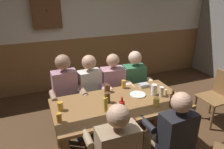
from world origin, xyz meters
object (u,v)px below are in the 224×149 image
(person_1, at_px, (92,90))
(pint_glass_6, at_px, (161,92))
(dining_table, at_px, (120,109))
(pint_glass_4, at_px, (156,102))
(pint_glass_0, at_px, (60,106))
(person_0, at_px, (66,92))
(pint_glass_8, at_px, (107,88))
(wall_dart_cabinet, at_px, (46,10))
(bottle_1, at_px, (122,110))
(bottle_2, at_px, (172,100))
(person_5, at_px, (172,133))
(pint_glass_7, at_px, (107,98))
(person_2, at_px, (114,87))
(person_3, at_px, (136,83))
(person_4, at_px, (115,149))
(chair_empty_near_left, at_px, (218,96))
(condiment_caddy, at_px, (144,85))
(pint_glass_5, at_px, (124,84))
(plate_0, at_px, (138,95))
(table_candle, at_px, (166,92))
(pint_glass_2, at_px, (59,118))
(pint_glass_3, at_px, (154,90))
(bottle_0, at_px, (106,104))

(person_1, distance_m, pint_glass_6, 1.08)
(dining_table, distance_m, pint_glass_4, 0.49)
(pint_glass_0, bearing_deg, person_0, 73.87)
(pint_glass_8, distance_m, wall_dart_cabinet, 2.17)
(bottle_1, distance_m, pint_glass_4, 0.52)
(pint_glass_4, bearing_deg, bottle_2, -23.84)
(person_5, height_order, pint_glass_7, person_5)
(person_0, xyz_separation_m, person_5, (0.93, -1.34, -0.04))
(person_1, relative_size, pint_glass_8, 10.80)
(bottle_2, bearing_deg, pint_glass_7, 151.14)
(person_2, distance_m, person_3, 0.39)
(person_4, xyz_separation_m, chair_empty_near_left, (2.17, 0.75, -0.20))
(condiment_caddy, bearing_deg, person_3, 81.06)
(wall_dart_cabinet, bearing_deg, condiment_caddy, -59.88)
(condiment_caddy, relative_size, pint_glass_5, 1.13)
(dining_table, height_order, bottle_2, bottle_2)
(plate_0, bearing_deg, person_1, 131.05)
(person_5, distance_m, pint_glass_7, 0.90)
(table_candle, relative_size, condiment_caddy, 0.57)
(plate_0, bearing_deg, table_candle, -20.19)
(pint_glass_2, bearing_deg, plate_0, 12.56)
(person_3, distance_m, wall_dart_cabinet, 2.24)
(condiment_caddy, xyz_separation_m, pint_glass_3, (0.00, -0.28, 0.05))
(bottle_2, xyz_separation_m, pint_glass_3, (-0.04, 0.35, -0.01))
(pint_glass_3, height_order, pint_glass_4, pint_glass_3)
(condiment_caddy, distance_m, pint_glass_4, 0.57)
(person_1, bearing_deg, wall_dart_cabinet, -80.33)
(pint_glass_5, height_order, pint_glass_7, pint_glass_7)
(bottle_1, xyz_separation_m, pint_glass_8, (0.08, 0.68, -0.06))
(dining_table, distance_m, table_candle, 0.70)
(pint_glass_7, bearing_deg, bottle_1, -86.03)
(bottle_0, xyz_separation_m, bottle_2, (0.81, -0.20, -0.01))
(bottle_1, bearing_deg, pint_glass_5, 63.89)
(bottle_0, bearing_deg, person_1, 85.78)
(person_1, relative_size, pint_glass_4, 10.87)
(person_1, relative_size, bottle_1, 4.48)
(condiment_caddy, bearing_deg, bottle_0, -150.88)
(pint_glass_3, relative_size, wall_dart_cabinet, 0.22)
(plate_0, height_order, bottle_2, bottle_2)
(person_0, relative_size, bottle_1, 4.67)
(pint_glass_3, distance_m, pint_glass_6, 0.10)
(pint_glass_0, bearing_deg, pint_glass_3, -3.22)
(pint_glass_4, relative_size, pint_glass_7, 0.80)
(person_1, bearing_deg, bottle_1, 88.41)
(person_1, xyz_separation_m, pint_glass_0, (-0.57, -0.58, 0.15))
(person_1, relative_size, pint_glass_6, 8.71)
(chair_empty_near_left, relative_size, pint_glass_8, 7.78)
(condiment_caddy, bearing_deg, pint_glass_5, 166.18)
(plate_0, xyz_separation_m, bottle_0, (-0.56, -0.22, 0.09))
(pint_glass_7, bearing_deg, condiment_caddy, 19.25)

